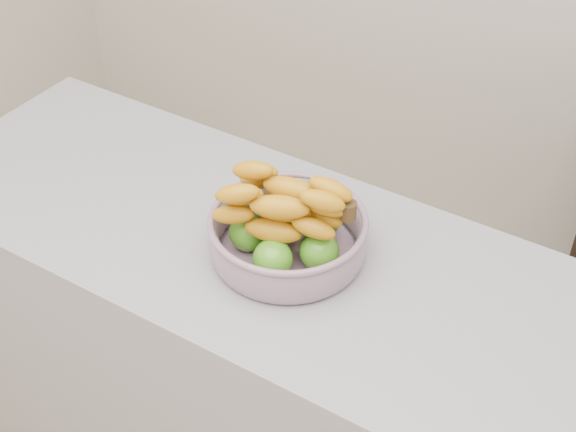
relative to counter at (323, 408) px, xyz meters
name	(u,v)px	position (x,y,z in m)	size (l,w,h in m)	color
counter	(323,408)	(0.00, 0.00, 0.00)	(2.00, 0.60, 0.90)	#929198
fruit_bowl	(288,230)	(-0.10, 0.00, 0.51)	(0.32, 0.32, 0.19)	#909DAD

